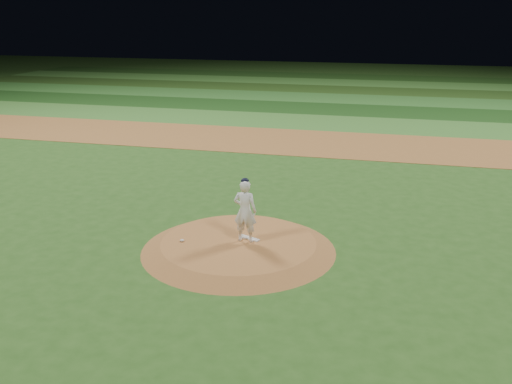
{
  "coord_description": "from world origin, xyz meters",
  "views": [
    {
      "loc": [
        4.16,
        -14.33,
        6.52
      ],
      "look_at": [
        0.0,
        2.0,
        1.1
      ],
      "focal_mm": 40.0,
      "sensor_mm": 36.0,
      "label": 1
    }
  ],
  "objects_px": {
    "pitchers_mound": "(239,246)",
    "rosin_bag": "(182,240)",
    "pitching_rubber": "(249,238)",
    "pitcher_on_mound": "(245,211)"
  },
  "relations": [
    {
      "from": "pitchers_mound",
      "to": "pitching_rubber",
      "type": "distance_m",
      "value": 0.4
    },
    {
      "from": "rosin_bag",
      "to": "pitcher_on_mound",
      "type": "distance_m",
      "value": 2.0
    },
    {
      "from": "pitchers_mound",
      "to": "rosin_bag",
      "type": "bearing_deg",
      "value": -165.82
    },
    {
      "from": "pitching_rubber",
      "to": "pitchers_mound",
      "type": "bearing_deg",
      "value": -106.7
    },
    {
      "from": "pitchers_mound",
      "to": "pitching_rubber",
      "type": "xyz_separation_m",
      "value": [
        0.24,
        0.28,
        0.14
      ]
    },
    {
      "from": "pitchers_mound",
      "to": "rosin_bag",
      "type": "xyz_separation_m",
      "value": [
        -1.55,
        -0.39,
        0.16
      ]
    },
    {
      "from": "pitchers_mound",
      "to": "rosin_bag",
      "type": "height_order",
      "value": "rosin_bag"
    },
    {
      "from": "pitchers_mound",
      "to": "rosin_bag",
      "type": "relative_size",
      "value": 44.91
    },
    {
      "from": "rosin_bag",
      "to": "pitcher_on_mound",
      "type": "relative_size",
      "value": 0.07
    },
    {
      "from": "pitching_rubber",
      "to": "rosin_bag",
      "type": "bearing_deg",
      "value": -135.78
    }
  ]
}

